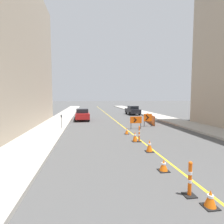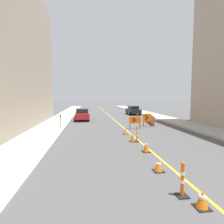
% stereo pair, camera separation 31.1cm
% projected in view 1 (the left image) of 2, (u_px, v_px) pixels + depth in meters
% --- Properties ---
extents(lane_stripe, '(0.12, 61.39, 0.01)m').
position_uv_depth(lane_stripe, '(109.00, 115.00, 30.05)').
color(lane_stripe, gold).
rests_on(lane_stripe, ground_plane).
extents(sidewalk_left, '(3.06, 61.39, 0.18)m').
position_uv_depth(sidewalk_left, '(65.00, 116.00, 28.93)').
color(sidewalk_left, '#ADA89E').
rests_on(sidewalk_left, ground_plane).
extents(sidewalk_right, '(3.06, 61.39, 0.18)m').
position_uv_depth(sidewalk_right, '(150.00, 114.00, 31.15)').
color(sidewalk_right, '#ADA89E').
rests_on(sidewalk_right, ground_plane).
extents(traffic_cone_second, '(0.40, 0.40, 0.51)m').
position_uv_depth(traffic_cone_second, '(210.00, 199.00, 4.94)').
color(traffic_cone_second, black).
rests_on(traffic_cone_second, ground_plane).
extents(traffic_cone_third, '(0.44, 0.44, 0.50)m').
position_uv_depth(traffic_cone_third, '(164.00, 165.00, 7.38)').
color(traffic_cone_third, black).
rests_on(traffic_cone_third, ground_plane).
extents(traffic_cone_fourth, '(0.44, 0.44, 0.70)m').
position_uv_depth(traffic_cone_fourth, '(149.00, 146.00, 9.99)').
color(traffic_cone_fourth, black).
rests_on(traffic_cone_fourth, ground_plane).
extents(traffic_cone_fifth, '(0.40, 0.40, 0.74)m').
position_uv_depth(traffic_cone_fifth, '(135.00, 136.00, 12.30)').
color(traffic_cone_fifth, black).
rests_on(traffic_cone_fifth, ground_plane).
extents(traffic_cone_farthest, '(0.37, 0.37, 0.57)m').
position_uv_depth(traffic_cone_farthest, '(127.00, 131.00, 14.78)').
color(traffic_cone_farthest, black).
rests_on(traffic_cone_farthest, ground_plane).
extents(delineator_post_front, '(0.36, 0.36, 1.12)m').
position_uv_depth(delineator_post_front, '(190.00, 181.00, 5.50)').
color(delineator_post_front, black).
rests_on(delineator_post_front, ground_plane).
extents(delineator_post_rear, '(0.31, 0.31, 1.12)m').
position_uv_depth(delineator_post_rear, '(139.00, 135.00, 12.23)').
color(delineator_post_rear, black).
rests_on(delineator_post_rear, ground_plane).
extents(arrow_barricade_primary, '(1.16, 0.09, 1.24)m').
position_uv_depth(arrow_barricade_primary, '(136.00, 120.00, 17.14)').
color(arrow_barricade_primary, '#EF560C').
rests_on(arrow_barricade_primary, ground_plane).
extents(arrow_barricade_secondary, '(0.91, 0.10, 1.36)m').
position_uv_depth(arrow_barricade_secondary, '(148.00, 118.00, 18.64)').
color(arrow_barricade_secondary, '#EF560C').
rests_on(arrow_barricade_secondary, ground_plane).
extents(safety_mesh_fence, '(0.66, 4.16, 1.05)m').
position_uv_depth(safety_mesh_fence, '(151.00, 119.00, 20.91)').
color(safety_mesh_fence, '#EF560C').
rests_on(safety_mesh_fence, ground_plane).
extents(parked_car_curb_near, '(1.95, 4.36, 1.59)m').
position_uv_depth(parked_car_curb_near, '(82.00, 114.00, 23.75)').
color(parked_car_curb_near, maroon).
rests_on(parked_car_curb_near, ground_plane).
extents(parked_car_curb_mid, '(1.95, 4.35, 1.59)m').
position_uv_depth(parked_car_curb_mid, '(133.00, 110.00, 31.58)').
color(parked_car_curb_mid, black).
rests_on(parked_car_curb_mid, ground_plane).
extents(parking_meter_near_curb, '(0.12, 0.11, 1.32)m').
position_uv_depth(parking_meter_near_curb, '(61.00, 119.00, 16.53)').
color(parking_meter_near_curb, '#4C4C51').
rests_on(parking_meter_near_curb, sidewalk_left).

